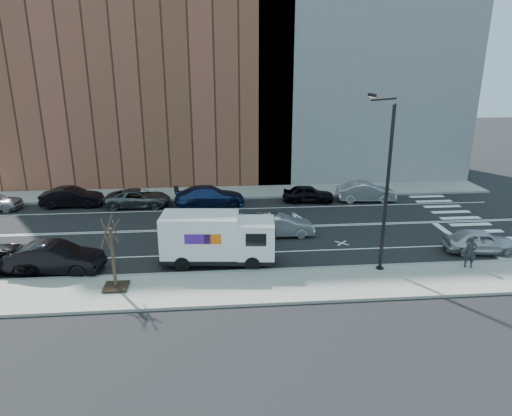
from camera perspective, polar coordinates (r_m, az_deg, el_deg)
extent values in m
plane|color=black|center=(31.57, -1.49, -2.52)|extent=(120.00, 120.00, 0.00)
cube|color=gray|center=(23.51, -0.09, -9.83)|extent=(44.00, 3.60, 0.15)
cube|color=gray|center=(39.90, -2.30, 1.99)|extent=(44.00, 3.60, 0.15)
cube|color=gray|center=(25.11, -0.45, -7.90)|extent=(44.00, 0.25, 0.17)
cube|color=gray|center=(38.17, -2.17, 1.26)|extent=(44.00, 0.25, 0.17)
cube|color=brown|center=(45.55, -13.54, 17.43)|extent=(26.00, 10.00, 22.00)
cube|color=slate|center=(47.23, 12.68, 19.92)|extent=(20.00, 10.00, 26.00)
cylinder|color=black|center=(24.69, 16.02, 1.90)|extent=(0.18, 0.18, 9.00)
cylinder|color=black|center=(26.20, 15.19, -7.39)|extent=(0.44, 0.44, 0.20)
sphere|color=black|center=(23.91, 16.95, 12.20)|extent=(0.20, 0.20, 0.20)
cylinder|color=black|center=(25.48, 15.56, 12.96)|extent=(0.11, 3.49, 0.48)
cube|color=black|center=(27.07, 14.32, 13.53)|extent=(0.25, 0.80, 0.18)
cube|color=#FFF2CC|center=(27.07, 14.30, 13.32)|extent=(0.18, 0.55, 0.03)
cube|color=black|center=(24.28, -17.10, -9.33)|extent=(1.20, 1.20, 0.04)
cylinder|color=#382B1E|center=(23.65, -17.43, -6.04)|extent=(0.16, 0.16, 3.20)
cylinder|color=#382B1E|center=(23.08, -17.15, -2.86)|extent=(0.06, 0.80, 1.44)
cylinder|color=#382B1E|center=(23.33, -17.45, -2.66)|extent=(0.81, 0.31, 1.19)
cylinder|color=#382B1E|center=(23.31, -18.16, -2.75)|extent=(0.58, 0.76, 1.50)
cylinder|color=#382B1E|center=(23.05, -18.32, -3.01)|extent=(0.47, 0.61, 1.37)
cylinder|color=#382B1E|center=(22.90, -17.69, -3.08)|extent=(0.72, 0.29, 1.13)
cube|color=black|center=(26.16, -4.90, -5.98)|extent=(6.44, 2.69, 0.30)
cube|color=white|center=(25.62, 0.00, -3.73)|extent=(2.21, 2.35, 2.02)
cube|color=black|center=(25.53, 2.32, -3.10)|extent=(0.23, 1.87, 0.96)
cube|color=black|center=(24.49, 0.00, -4.03)|extent=(1.11, 0.14, 0.71)
cube|color=black|center=(26.55, 0.01, -2.25)|extent=(1.11, 0.14, 0.71)
cube|color=black|center=(26.03, 2.20, -5.80)|extent=(0.34, 2.03, 0.35)
cube|color=white|center=(25.75, -7.00, -3.28)|extent=(4.43, 2.61, 2.32)
cube|color=#47198C|center=(24.65, -7.32, -3.90)|extent=(1.41, 0.15, 0.56)
cube|color=orange|center=(24.56, -5.45, -3.92)|extent=(0.91, 0.10, 0.56)
cube|color=#47198C|center=(26.75, -6.72, -2.10)|extent=(1.41, 0.15, 0.56)
cube|color=orange|center=(26.66, -4.99, -2.11)|extent=(0.91, 0.10, 0.56)
cylinder|color=black|center=(25.15, -0.47, -7.00)|extent=(0.87, 0.36, 0.85)
cylinder|color=black|center=(27.00, -0.42, -5.19)|extent=(0.87, 0.36, 0.85)
cylinder|color=black|center=(25.48, -9.20, -6.90)|extent=(0.87, 0.36, 0.85)
cylinder|color=black|center=(27.31, -8.54, -5.13)|extent=(0.87, 0.36, 0.85)
imported|color=black|center=(38.79, -22.02, 1.26)|extent=(4.69, 1.66, 1.54)
imported|color=#4F5357|center=(37.18, -14.47, 1.21)|extent=(5.04, 2.42, 1.39)
imported|color=navy|center=(36.35, -5.82, 1.50)|extent=(5.75, 2.90, 1.60)
imported|color=black|center=(37.39, 6.54, 1.78)|extent=(4.25, 2.03, 1.40)
imported|color=#ADADB2|center=(38.46, 13.57, 1.97)|extent=(4.82, 1.94, 1.56)
imported|color=#B2B3B7|center=(29.99, 3.13, -2.22)|extent=(4.36, 1.61, 1.42)
imported|color=black|center=(27.14, -23.76, -5.75)|extent=(5.20, 2.30, 1.66)
imported|color=black|center=(28.47, -27.94, -5.58)|extent=(5.16, 2.87, 1.37)
imported|color=#BABBC0|center=(30.51, 26.27, -3.75)|extent=(4.43, 2.24, 1.45)
imported|color=black|center=(27.71, 25.23, -4.96)|extent=(0.75, 0.59, 1.82)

